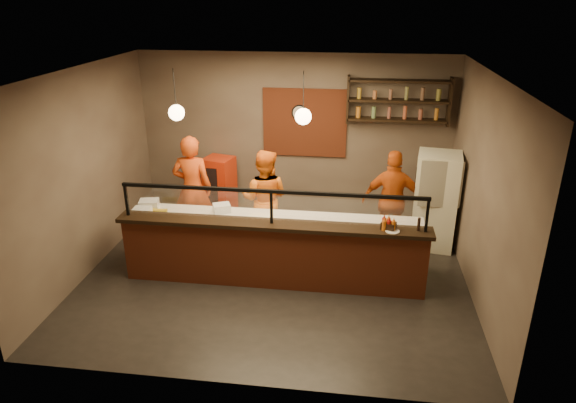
# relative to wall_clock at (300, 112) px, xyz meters

# --- Properties ---
(floor) EXTENTS (6.00, 6.00, 0.00)m
(floor) POSITION_rel_wall_clock_xyz_m (-0.10, -2.46, -2.10)
(floor) COLOR black
(floor) RESTS_ON ground
(ceiling) EXTENTS (6.00, 6.00, 0.00)m
(ceiling) POSITION_rel_wall_clock_xyz_m (-0.10, -2.46, 1.10)
(ceiling) COLOR #39332C
(ceiling) RESTS_ON wall_back
(wall_back) EXTENTS (6.00, 0.00, 6.00)m
(wall_back) POSITION_rel_wall_clock_xyz_m (-0.10, 0.04, -0.50)
(wall_back) COLOR #6F6051
(wall_back) RESTS_ON floor
(wall_left) EXTENTS (0.00, 5.00, 5.00)m
(wall_left) POSITION_rel_wall_clock_xyz_m (-3.10, -2.46, -0.50)
(wall_left) COLOR #6F6051
(wall_left) RESTS_ON floor
(wall_right) EXTENTS (0.00, 5.00, 5.00)m
(wall_right) POSITION_rel_wall_clock_xyz_m (2.90, -2.46, -0.50)
(wall_right) COLOR #6F6051
(wall_right) RESTS_ON floor
(wall_front) EXTENTS (6.00, 0.00, 6.00)m
(wall_front) POSITION_rel_wall_clock_xyz_m (-0.10, -4.96, -0.50)
(wall_front) COLOR #6F6051
(wall_front) RESTS_ON floor
(brick_patch) EXTENTS (1.60, 0.04, 1.30)m
(brick_patch) POSITION_rel_wall_clock_xyz_m (0.10, 0.01, -0.20)
(brick_patch) COLOR brown
(brick_patch) RESTS_ON wall_back
(service_counter) EXTENTS (4.60, 0.25, 1.00)m
(service_counter) POSITION_rel_wall_clock_xyz_m (-0.10, -2.76, -1.60)
(service_counter) COLOR brown
(service_counter) RESTS_ON floor
(counter_ledge) EXTENTS (4.70, 0.37, 0.06)m
(counter_ledge) POSITION_rel_wall_clock_xyz_m (-0.10, -2.76, -1.07)
(counter_ledge) COLOR black
(counter_ledge) RESTS_ON service_counter
(worktop_cabinet) EXTENTS (4.60, 0.75, 0.85)m
(worktop_cabinet) POSITION_rel_wall_clock_xyz_m (-0.10, -2.26, -1.68)
(worktop_cabinet) COLOR gray
(worktop_cabinet) RESTS_ON floor
(worktop) EXTENTS (4.60, 0.75, 0.05)m
(worktop) POSITION_rel_wall_clock_xyz_m (-0.10, -2.26, -1.23)
(worktop) COLOR silver
(worktop) RESTS_ON worktop_cabinet
(sneeze_guard) EXTENTS (4.50, 0.05, 0.52)m
(sneeze_guard) POSITION_rel_wall_clock_xyz_m (-0.10, -2.76, -0.73)
(sneeze_guard) COLOR white
(sneeze_guard) RESTS_ON counter_ledge
(wall_shelving) EXTENTS (1.84, 0.28, 0.85)m
(wall_shelving) POSITION_rel_wall_clock_xyz_m (1.80, -0.14, 0.30)
(wall_shelving) COLOR black
(wall_shelving) RESTS_ON wall_back
(wall_clock) EXTENTS (0.30, 0.04, 0.30)m
(wall_clock) POSITION_rel_wall_clock_xyz_m (0.00, 0.00, 0.00)
(wall_clock) COLOR black
(wall_clock) RESTS_ON wall_back
(pendant_left) EXTENTS (0.24, 0.24, 0.77)m
(pendant_left) POSITION_rel_wall_clock_xyz_m (-1.60, -2.26, 0.45)
(pendant_left) COLOR black
(pendant_left) RESTS_ON ceiling
(pendant_right) EXTENTS (0.24, 0.24, 0.77)m
(pendant_right) POSITION_rel_wall_clock_xyz_m (0.30, -2.26, 0.45)
(pendant_right) COLOR black
(pendant_right) RESTS_ON ceiling
(cook_left) EXTENTS (0.71, 0.47, 1.94)m
(cook_left) POSITION_rel_wall_clock_xyz_m (-1.77, -1.30, -1.13)
(cook_left) COLOR #E24B15
(cook_left) RESTS_ON floor
(cook_mid) EXTENTS (0.91, 0.74, 1.77)m
(cook_mid) POSITION_rel_wall_clock_xyz_m (-0.44, -1.42, -1.22)
(cook_mid) COLOR orange
(cook_mid) RESTS_ON floor
(cook_right) EXTENTS (1.06, 0.46, 1.78)m
(cook_right) POSITION_rel_wall_clock_xyz_m (1.76, -1.24, -1.21)
(cook_right) COLOR #C44D12
(cook_right) RESTS_ON floor
(fridge) EXTENTS (0.80, 0.76, 1.71)m
(fridge) POSITION_rel_wall_clock_xyz_m (2.50, -1.05, -1.24)
(fridge) COLOR #EAE7C6
(fridge) RESTS_ON floor
(red_cooler) EXTENTS (0.64, 0.60, 1.24)m
(red_cooler) POSITION_rel_wall_clock_xyz_m (-1.54, -0.31, -1.48)
(red_cooler) COLOR red
(red_cooler) RESTS_ON floor
(pizza_dough) EXTENTS (0.74, 0.74, 0.01)m
(pizza_dough) POSITION_rel_wall_clock_xyz_m (-0.36, -2.38, -1.19)
(pizza_dough) COLOR white
(pizza_dough) RESTS_ON worktop
(prep_tub_a) EXTENTS (0.35, 0.30, 0.15)m
(prep_tub_a) POSITION_rel_wall_clock_xyz_m (-2.25, -2.13, -1.12)
(prep_tub_a) COLOR silver
(prep_tub_a) RESTS_ON worktop
(prep_tub_b) EXTENTS (0.33, 0.30, 0.13)m
(prep_tub_b) POSITION_rel_wall_clock_xyz_m (-1.03, -2.10, -1.13)
(prep_tub_b) COLOR silver
(prep_tub_b) RESTS_ON worktop
(prep_tub_c) EXTENTS (0.28, 0.22, 0.14)m
(prep_tub_c) POSITION_rel_wall_clock_xyz_m (-2.25, -2.42, -1.13)
(prep_tub_c) COLOR silver
(prep_tub_c) RESTS_ON worktop
(rolling_pin) EXTENTS (0.37, 0.10, 0.06)m
(rolling_pin) POSITION_rel_wall_clock_xyz_m (-2.09, -2.26, -1.17)
(rolling_pin) COLOR gold
(rolling_pin) RESTS_ON worktop
(condiment_caddy) EXTENTS (0.24, 0.21, 0.11)m
(condiment_caddy) POSITION_rel_wall_clock_xyz_m (1.60, -2.75, -0.99)
(condiment_caddy) COLOR black
(condiment_caddy) RESTS_ON counter_ledge
(pepper_mill) EXTENTS (0.05, 0.05, 0.20)m
(pepper_mill) POSITION_rel_wall_clock_xyz_m (2.02, -2.74, -0.94)
(pepper_mill) COLOR black
(pepper_mill) RESTS_ON counter_ledge
(small_plate) EXTENTS (0.24, 0.24, 0.01)m
(small_plate) POSITION_rel_wall_clock_xyz_m (1.65, -2.82, -1.03)
(small_plate) COLOR silver
(small_plate) RESTS_ON counter_ledge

